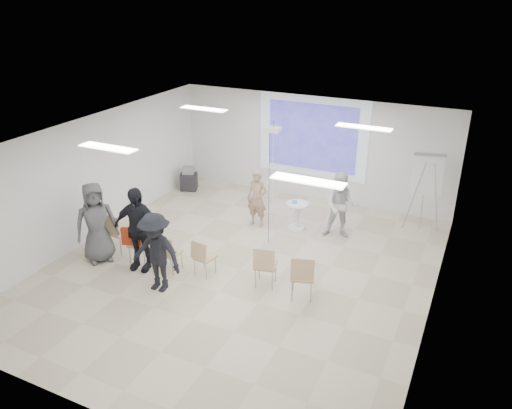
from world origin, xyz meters
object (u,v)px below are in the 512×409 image
at_px(chair_left_mid, 137,242).
at_px(flipchart_easel, 427,175).
at_px(chair_far_left, 116,230).
at_px(player_left, 257,195).
at_px(chair_center, 202,255).
at_px(chair_right_inner, 265,264).
at_px(audience_mid, 156,248).
at_px(laptop, 171,251).
at_px(chair_left_inner, 168,251).
at_px(pedestal_table, 297,214).
at_px(player_right, 341,202).
at_px(audience_left, 137,223).
at_px(audience_outer, 96,218).
at_px(av_cart, 189,179).
at_px(chair_right_far, 302,274).

relative_size(chair_left_mid, flipchart_easel, 0.43).
bearing_deg(chair_far_left, player_left, 53.09).
height_order(chair_center, chair_right_inner, chair_right_inner).
bearing_deg(chair_right_inner, flipchart_easel, 46.66).
height_order(chair_far_left, audience_mid, audience_mid).
bearing_deg(laptop, chair_left_mid, 6.42).
bearing_deg(chair_left_inner, flipchart_easel, 47.32).
relative_size(player_left, laptop, 5.32).
bearing_deg(pedestal_table, flipchart_easel, 24.05).
bearing_deg(audience_mid, player_left, 81.70).
xyz_separation_m(player_right, chair_left_mid, (-3.73, -3.18, -0.41)).
bearing_deg(chair_left_inner, laptop, 90.69).
height_order(chair_left_mid, audience_left, audience_left).
distance_m(player_right, audience_left, 4.87).
xyz_separation_m(chair_left_mid, laptop, (0.87, 0.05, -0.05)).
xyz_separation_m(pedestal_table, chair_right_inner, (0.38, -2.83, 0.15)).
relative_size(chair_left_mid, laptop, 2.74).
bearing_deg(chair_left_mid, chair_center, -14.19).
relative_size(laptop, audience_mid, 0.16).
xyz_separation_m(pedestal_table, player_left, (-1.00, -0.28, 0.45)).
height_order(chair_far_left, audience_outer, audience_outer).
bearing_deg(audience_mid, laptop, 104.69).
bearing_deg(audience_left, chair_right_inner, 1.82).
xyz_separation_m(player_left, chair_far_left, (-2.34, -2.69, -0.28)).
height_order(player_right, audience_mid, audience_mid).
height_order(audience_mid, audience_outer, audience_outer).
relative_size(chair_far_left, laptop, 3.04).
distance_m(chair_left_mid, laptop, 0.87).
relative_size(player_left, flipchart_easel, 0.84).
xyz_separation_m(chair_left_mid, chair_left_inner, (0.86, -0.05, -0.00)).
distance_m(player_left, player_right, 2.14).
relative_size(chair_far_left, audience_left, 0.44).
bearing_deg(av_cart, chair_center, -77.53).
bearing_deg(chair_right_far, flipchart_easel, 50.66).
relative_size(chair_right_far, av_cart, 1.33).
bearing_deg(audience_left, audience_outer, 178.15).
bearing_deg(chair_left_mid, chair_right_far, -15.49).
bearing_deg(chair_left_mid, audience_mid, -52.42).
height_order(laptop, audience_outer, audience_outer).
bearing_deg(audience_outer, flipchart_easel, -15.21).
bearing_deg(audience_left, chair_left_mid, 132.20).
bearing_deg(chair_left_inner, av_cart, 120.50).
relative_size(chair_left_mid, chair_right_far, 0.89).
relative_size(flipchart_easel, av_cart, 2.75).
bearing_deg(chair_far_left, audience_outer, -102.14).
xyz_separation_m(chair_left_inner, audience_mid, (0.19, -0.66, 0.46)).
height_order(chair_left_mid, chair_right_inner, chair_right_inner).
distance_m(audience_left, audience_mid, 1.02).
bearing_deg(chair_far_left, player_right, 38.05).
distance_m(chair_left_mid, av_cart, 4.39).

